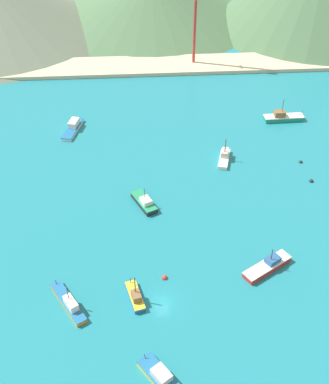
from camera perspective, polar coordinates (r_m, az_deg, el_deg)
ground at (r=112.35m, az=-1.25°, el=-0.77°), size 260.00×280.00×0.50m
fishing_boat_0 at (r=82.09m, az=-0.67°, el=-20.46°), size 6.76×7.86×2.29m
fishing_boat_1 at (r=91.67m, az=-11.06°, el=-12.52°), size 7.43×10.50×5.39m
fishing_boat_2 at (r=138.06m, az=-10.60°, el=7.42°), size 5.64×11.53×2.41m
fishing_boat_3 at (r=124.54m, az=6.98°, el=4.06°), size 4.44×8.62×6.13m
fishing_boat_4 at (r=91.10m, az=-3.41°, el=-12.02°), size 3.72×7.27×6.16m
fishing_boat_5 at (r=109.75m, az=-2.37°, el=-1.18°), size 6.02×8.63×4.86m
fishing_boat_6 at (r=144.00m, az=13.60°, el=8.46°), size 11.23×3.34×6.69m
fishing_boat_7 at (r=97.88m, az=11.93°, el=-8.40°), size 10.54×7.91×5.02m
buoy_0 at (r=127.79m, az=15.57°, el=3.39°), size 0.88×0.88×0.88m
buoy_1 at (r=94.70m, az=-0.00°, el=-9.92°), size 1.05×1.05×1.05m
buoy_2 at (r=121.94m, az=16.71°, el=1.23°), size 0.99×0.99×0.99m
beach_strip at (r=171.40m, az=-2.48°, el=14.45°), size 247.00×14.38×1.20m
radio_tower at (r=166.79m, az=3.60°, el=20.19°), size 3.55×2.84×35.53m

